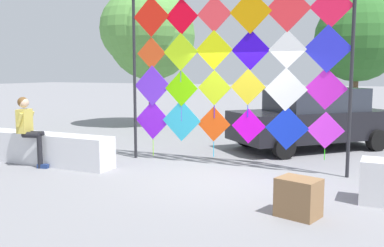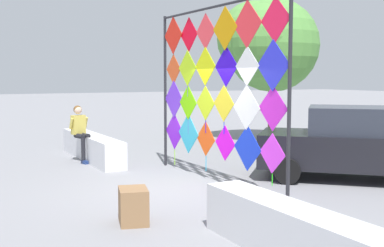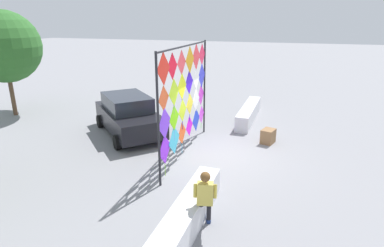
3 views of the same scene
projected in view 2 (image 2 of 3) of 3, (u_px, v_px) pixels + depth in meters
ground at (176, 190)px, 10.13m from camera, size 120.00×120.00×0.00m
plaza_ledge_left at (92, 147)px, 13.88m from camera, size 4.11×0.58×0.70m
plaza_ledge_right at (313, 242)px, 5.92m from camera, size 4.11×0.58×0.70m
kite_display_rack at (215, 80)px, 10.68m from camera, size 4.93×0.18×3.87m
seated_vendor at (80, 129)px, 13.42m from camera, size 0.72×0.55×1.54m
parked_car at (358, 143)px, 11.14m from camera, size 4.25×4.35×1.65m
cardboard_box_large at (133, 206)px, 7.83m from camera, size 0.68×0.58×0.57m
tree_palm_like at (264, 42)px, 17.59m from camera, size 3.33×3.59×5.11m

